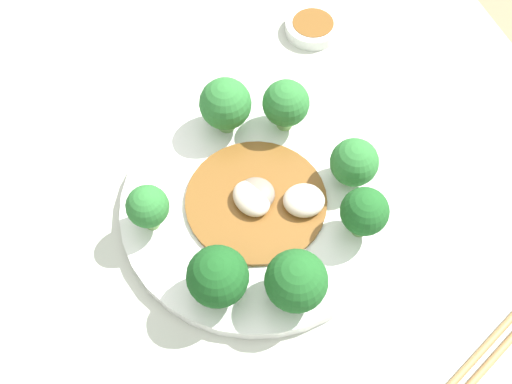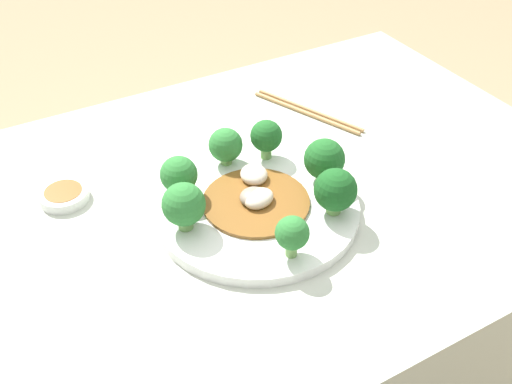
% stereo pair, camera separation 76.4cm
% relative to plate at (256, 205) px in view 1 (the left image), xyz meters
% --- Properties ---
extents(ground_plane, '(8.00, 8.00, 0.00)m').
position_rel_plate_xyz_m(ground_plane, '(0.02, 0.05, -0.78)').
color(ground_plane, '#9E8460').
extents(table, '(1.04, 0.70, 0.77)m').
position_rel_plate_xyz_m(table, '(0.02, 0.05, -0.40)').
color(table, '#B7BCAD').
rests_on(table, ground_plane).
extents(plate, '(0.29, 0.29, 0.02)m').
position_rel_plate_xyz_m(plate, '(0.00, 0.00, 0.00)').
color(plate, white).
rests_on(plate, table).
extents(broccoli_southeast, '(0.06, 0.06, 0.07)m').
position_rel_plate_xyz_m(broccoli_southeast, '(0.08, -0.07, 0.05)').
color(broccoli_southeast, '#7AAD5B').
rests_on(broccoli_southeast, plate).
extents(broccoli_north, '(0.05, 0.05, 0.06)m').
position_rel_plate_xyz_m(broccoli_north, '(0.01, 0.11, 0.04)').
color(broccoli_north, '#7AAD5B').
rests_on(broccoli_north, plate).
extents(broccoli_east, '(0.06, 0.06, 0.07)m').
position_rel_plate_xyz_m(broccoli_east, '(0.11, -0.00, 0.04)').
color(broccoli_east, '#89B76B').
rests_on(broccoli_east, plate).
extents(broccoli_northeast, '(0.05, 0.05, 0.06)m').
position_rel_plate_xyz_m(broccoli_northeast, '(0.07, 0.09, 0.05)').
color(broccoli_northeast, '#70A356').
rests_on(broccoli_northeast, plate).
extents(broccoli_west, '(0.06, 0.06, 0.07)m').
position_rel_plate_xyz_m(broccoli_west, '(-0.11, 0.00, 0.05)').
color(broccoli_west, '#70A356').
rests_on(broccoli_west, plate).
extents(broccoli_south, '(0.04, 0.04, 0.06)m').
position_rel_plate_xyz_m(broccoli_south, '(-0.01, -0.11, 0.04)').
color(broccoli_south, '#7AAD5B').
rests_on(broccoli_south, plate).
extents(broccoli_northwest, '(0.05, 0.05, 0.07)m').
position_rel_plate_xyz_m(broccoli_northwest, '(-0.09, 0.07, 0.05)').
color(broccoli_northwest, '#7AAD5B').
rests_on(broccoli_northwest, plate).
extents(stirfry_center, '(0.15, 0.15, 0.02)m').
position_rel_plate_xyz_m(stirfry_center, '(0.00, 0.01, 0.01)').
color(stirfry_center, brown).
rests_on(stirfry_center, plate).
extents(chopsticks, '(0.10, 0.21, 0.01)m').
position_rel_plate_xyz_m(chopsticks, '(0.21, 0.19, -0.00)').
color(chopsticks, '#AD7F4C').
rests_on(chopsticks, table).
extents(sauce_dish, '(0.07, 0.07, 0.02)m').
position_rel_plate_xyz_m(sauce_dish, '(-0.23, 0.16, 0.00)').
color(sauce_dish, white).
rests_on(sauce_dish, table).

